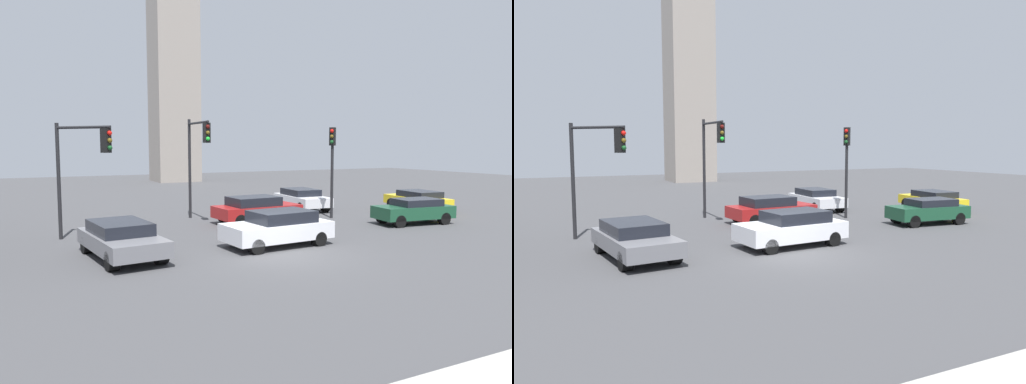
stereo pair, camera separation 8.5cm
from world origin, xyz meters
The scene contains 11 objects.
ground_plane centered at (0.00, 0.00, 0.00)m, with size 102.60×102.60×0.00m, color #424244.
traffic_light_0 centered at (0.01, 9.21, 3.91)m, with size 0.37×3.38×5.51m.
traffic_light_1 centered at (-6.20, 6.22, 3.59)m, with size 2.00×2.31×5.04m.
traffic_light_2 centered at (7.12, 7.00, 3.53)m, with size 0.47×0.46×5.06m.
car_0 centered at (7.52, 10.77, 0.72)m, with size 2.19×4.45×1.32m.
car_1 centered at (9.77, 3.41, 0.71)m, with size 4.24×2.18×1.32m.
car_3 centered at (2.58, 7.37, 0.75)m, with size 4.59×2.32×1.41m.
car_4 centered at (0.74, 1.74, 0.76)m, with size 4.53×2.35×1.44m.
car_5 centered at (-5.41, 2.40, 0.72)m, with size 2.56×4.84×1.33m.
car_6 centered at (13.76, 7.14, 0.69)m, with size 2.38×4.47×1.26m.
skyline_tower centered at (7.73, 37.96, 18.71)m, with size 4.69×4.69×37.41m, color gray.
Camera 2 is at (-8.82, -15.45, 4.13)m, focal length 34.32 mm.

